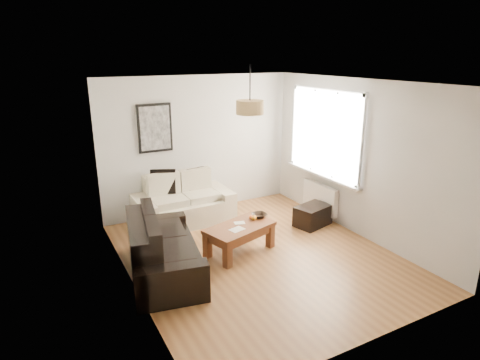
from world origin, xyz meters
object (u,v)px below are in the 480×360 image
coffee_table (240,239)px  sofa_leather (163,246)px  loveseat_cream (183,200)px  ottoman (313,215)px

coffee_table → sofa_leather: bearing=-178.3°
loveseat_cream → ottoman: size_ratio=2.67×
sofa_leather → coffee_table: sofa_leather is taller
loveseat_cream → ottoman: (1.98, -1.25, -0.24)m
loveseat_cream → coffee_table: size_ratio=1.61×
sofa_leather → ottoman: bearing=-72.8°
loveseat_cream → sofa_leather: 1.81m
sofa_leather → coffee_table: 1.25m
loveseat_cream → coffee_table: (0.34, -1.53, -0.21)m
loveseat_cream → ottoman: loveseat_cream is taller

